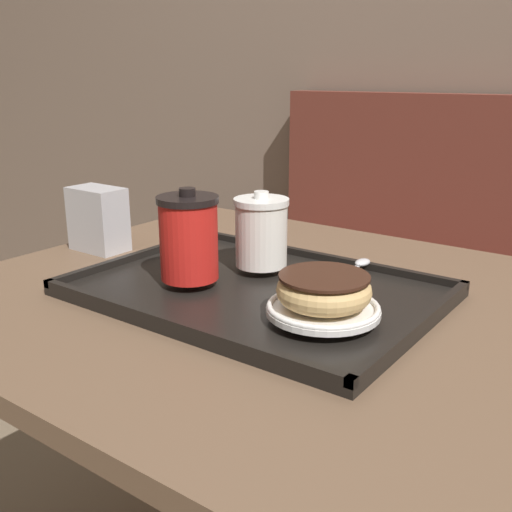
% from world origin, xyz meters
% --- Properties ---
extents(wall_behind, '(8.00, 0.05, 2.40)m').
position_xyz_m(wall_behind, '(0.00, 1.10, 1.20)').
color(wall_behind, '#7A6656').
rests_on(wall_behind, ground_plane).
extents(booth_bench, '(1.19, 0.44, 1.00)m').
position_xyz_m(booth_bench, '(-0.03, 0.87, 0.32)').
color(booth_bench, brown).
rests_on(booth_bench, ground_plane).
extents(cafe_table, '(1.03, 0.86, 0.72)m').
position_xyz_m(cafe_table, '(0.00, 0.00, 0.56)').
color(cafe_table, brown).
rests_on(cafe_table, ground_plane).
extents(serving_tray, '(0.54, 0.39, 0.02)m').
position_xyz_m(serving_tray, '(-0.03, -0.02, 0.73)').
color(serving_tray, black).
rests_on(serving_tray, cafe_table).
extents(coffee_cup_front, '(0.10, 0.10, 0.14)m').
position_xyz_m(coffee_cup_front, '(-0.12, -0.07, 0.81)').
color(coffee_cup_front, red).
rests_on(coffee_cup_front, serving_tray).
extents(coffee_cup_rear, '(0.09, 0.09, 0.12)m').
position_xyz_m(coffee_cup_rear, '(-0.07, 0.05, 0.81)').
color(coffee_cup_rear, white).
rests_on(coffee_cup_rear, serving_tray).
extents(plate_with_chocolate_donut, '(0.15, 0.15, 0.01)m').
position_xyz_m(plate_with_chocolate_donut, '(0.12, -0.08, 0.76)').
color(plate_with_chocolate_donut, white).
rests_on(plate_with_chocolate_donut, serving_tray).
extents(donut_chocolate_glazed, '(0.13, 0.13, 0.04)m').
position_xyz_m(donut_chocolate_glazed, '(0.12, -0.08, 0.78)').
color(donut_chocolate_glazed, '#DBB270').
rests_on(donut_chocolate_glazed, plate_with_chocolate_donut).
extents(spoon, '(0.02, 0.15, 0.01)m').
position_xyz_m(spoon, '(0.06, 0.12, 0.75)').
color(spoon, silver).
rests_on(spoon, serving_tray).
extents(napkin_dispenser, '(0.11, 0.07, 0.12)m').
position_xyz_m(napkin_dispenser, '(-0.43, 0.00, 0.79)').
color(napkin_dispenser, '#B7B7BC').
rests_on(napkin_dispenser, cafe_table).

